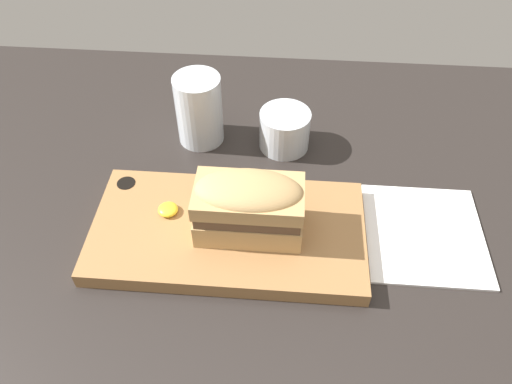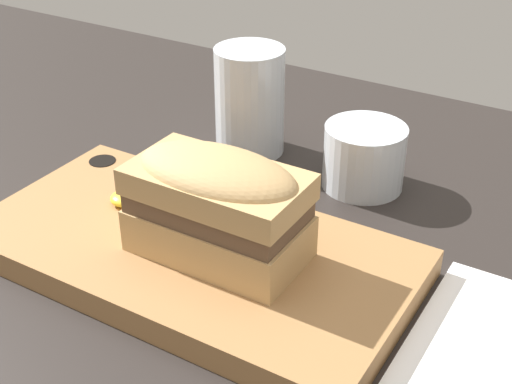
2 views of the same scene
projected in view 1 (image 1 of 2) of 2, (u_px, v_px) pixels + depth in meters
The scene contains 7 objects.
dining_table at pixel (192, 261), 68.42cm from camera, with size 143.57×100.82×2.00cm.
serving_board at pixel (228, 231), 69.11cm from camera, with size 37.44×19.35×2.50cm.
sandwich at pixel (249, 204), 64.42cm from camera, with size 14.11×7.76×9.03cm.
mustard_dollop at pixel (168, 209), 69.52cm from camera, with size 2.80×2.80×1.12cm.
water_glass at pixel (199, 113), 80.87cm from camera, with size 7.55×7.55×11.76cm.
wine_glass at pixel (285, 132), 81.16cm from camera, with size 8.21×8.21×6.52cm.
napkin at pixel (424, 234), 70.14cm from camera, with size 16.43×17.65×0.40cm.
Camera 1 is at (11.92, -39.01, 57.43)cm, focal length 35.00 mm.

